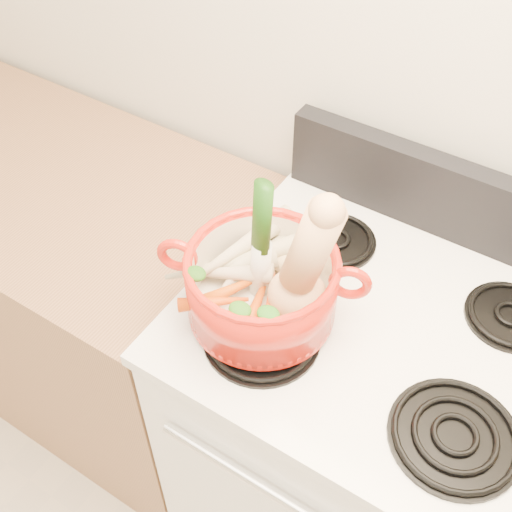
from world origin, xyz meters
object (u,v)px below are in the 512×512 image
Objects in this scene: stove_body at (359,443)px; squash at (300,261)px; dutch_oven at (262,286)px; leek at (261,240)px.

squash reaches higher than stove_body.
dutch_oven is 0.10m from leek.
squash is at bearing -11.62° from dutch_oven.
leek reaches higher than dutch_oven.
leek is (-0.24, -0.09, 0.67)m from stove_body.
squash is at bearing -145.81° from stove_body.
stove_body is at bearing 6.93° from dutch_oven.
stove_body is at bearing 42.39° from leek.
leek is at bearing 107.33° from dutch_oven.
squash is (-0.15, -0.10, 0.68)m from stove_body.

